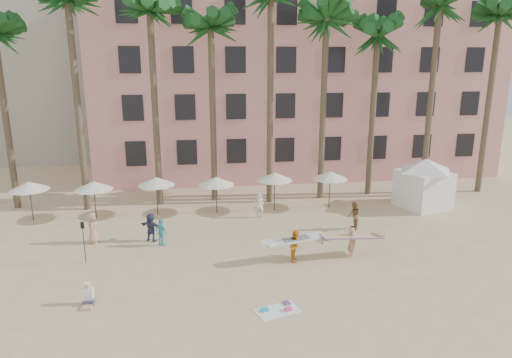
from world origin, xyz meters
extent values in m
plane|color=#D1B789|center=(0.00, 0.00, 0.00)|extent=(120.00, 120.00, 0.00)
cube|color=pink|center=(7.00, 26.00, 8.00)|extent=(35.00, 14.00, 16.00)
cylinder|color=brown|center=(-15.00, 15.50, 6.00)|extent=(0.44, 0.44, 12.00)
cylinder|color=brown|center=(-10.00, 14.50, 7.00)|extent=(0.44, 0.44, 14.00)
cylinder|color=brown|center=(-5.00, 15.00, 6.75)|extent=(0.44, 0.44, 13.50)
cylinder|color=brown|center=(-1.00, 15.50, 6.25)|extent=(0.44, 0.44, 12.50)
cylinder|color=brown|center=(3.00, 14.50, 7.25)|extent=(0.44, 0.44, 14.50)
cylinder|color=brown|center=(7.00, 15.00, 6.50)|extent=(0.44, 0.44, 13.00)
cylinder|color=brown|center=(11.00, 15.50, 6.00)|extent=(0.44, 0.44, 12.00)
cylinder|color=brown|center=(15.00, 14.50, 7.00)|extent=(0.44, 0.44, 14.00)
cylinder|color=brown|center=(20.00, 15.00, 6.75)|extent=(0.44, 0.44, 13.50)
cylinder|color=#332B23|center=(-13.00, 12.50, 1.25)|extent=(0.07, 0.07, 2.50)
cone|color=white|center=(-13.00, 12.50, 2.35)|extent=(2.50, 2.50, 0.55)
cylinder|color=#332B23|center=(-9.00, 12.40, 1.20)|extent=(0.07, 0.07, 2.40)
cone|color=white|center=(-9.00, 12.40, 2.25)|extent=(2.50, 2.50, 0.55)
cylinder|color=#332B23|center=(-5.00, 12.60, 1.25)|extent=(0.07, 0.07, 2.50)
cone|color=white|center=(-5.00, 12.60, 2.35)|extent=(2.50, 2.50, 0.55)
cylinder|color=#332B23|center=(-1.00, 12.50, 1.20)|extent=(0.07, 0.07, 2.40)
cone|color=white|center=(-1.00, 12.50, 2.25)|extent=(2.50, 2.50, 0.55)
cylinder|color=#332B23|center=(3.00, 12.40, 1.30)|extent=(0.07, 0.07, 2.60)
cone|color=white|center=(3.00, 12.40, 2.45)|extent=(2.50, 2.50, 0.55)
cylinder|color=#332B23|center=(7.00, 12.60, 1.25)|extent=(0.07, 0.07, 2.50)
cone|color=white|center=(7.00, 12.60, 2.35)|extent=(2.50, 2.50, 0.55)
cube|color=white|center=(13.64, 11.83, 1.30)|extent=(3.74, 3.74, 2.60)
cone|color=white|center=(13.64, 11.83, 3.05)|extent=(5.61, 5.61, 0.90)
cube|color=white|center=(0.86, -0.61, 0.01)|extent=(2.02, 1.50, 0.02)
cube|color=#2A9BB9|center=(0.33, -0.57, 0.07)|extent=(0.36, 0.33, 0.10)
cube|color=#EB417C|center=(1.30, -0.68, 0.08)|extent=(0.33, 0.29, 0.12)
cube|color=#703D93|center=(1.34, -0.15, 0.06)|extent=(0.34, 0.36, 0.08)
imported|color=tan|center=(5.74, 4.25, 0.82)|extent=(0.51, 0.67, 1.65)
cube|color=tan|center=(5.74, 4.25, 1.15)|extent=(3.49, 1.14, 0.40)
imported|color=orange|center=(2.69, 4.17, 0.83)|extent=(0.81, 0.94, 1.67)
cube|color=white|center=(2.69, 4.17, 1.17)|extent=(3.17, 1.23, 0.32)
imported|color=tan|center=(-8.29, 8.06, 0.91)|extent=(0.62, 0.92, 1.81)
imported|color=silver|center=(1.76, 11.14, 0.84)|extent=(0.62, 0.42, 1.67)
imported|color=#353B5E|center=(-5.02, 7.92, 0.84)|extent=(1.60, 1.18, 1.68)
imported|color=#54B4C4|center=(-4.37, 7.13, 0.80)|extent=(0.92, 0.94, 1.59)
imported|color=brown|center=(7.23, 8.12, 0.88)|extent=(0.75, 0.92, 1.77)
cylinder|color=black|center=(-8.15, 5.37, 1.05)|extent=(0.04, 0.04, 2.10)
cube|color=black|center=(-8.15, 5.37, 2.05)|extent=(0.18, 0.03, 0.35)
cube|color=#3F3F4C|center=(-7.09, 0.97, 0.12)|extent=(0.43, 0.41, 0.23)
cube|color=tan|center=(-7.09, 0.64, 0.06)|extent=(0.39, 0.43, 0.12)
cube|color=white|center=(-7.09, 1.02, 0.48)|extent=(0.43, 0.25, 0.53)
sphere|color=tan|center=(-7.09, 1.02, 0.87)|extent=(0.23, 0.23, 0.23)
camera|label=1|loc=(-2.33, -17.41, 10.16)|focal=32.00mm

